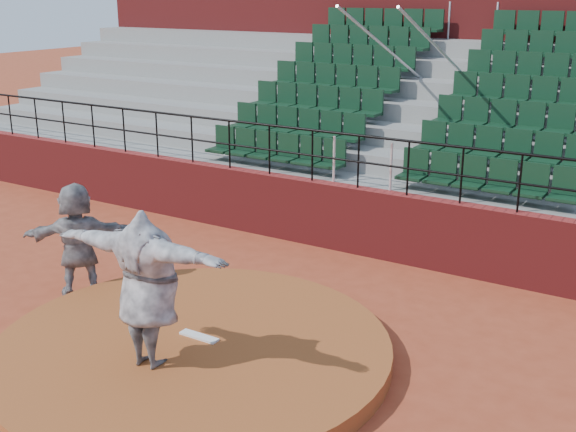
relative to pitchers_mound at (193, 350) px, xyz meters
name	(u,v)px	position (x,y,z in m)	size (l,w,h in m)	color
ground	(193,358)	(0.00, 0.00, -0.12)	(90.00, 90.00, 0.00)	#A34024
pitchers_mound	(193,350)	(0.00, 0.00, 0.00)	(5.50, 5.50, 0.25)	#9E4E23
pitching_rubber	(199,336)	(0.00, 0.15, 0.14)	(0.60, 0.15, 0.03)	white
boundary_wall	(357,220)	(0.00, 5.00, 0.53)	(24.00, 0.30, 1.30)	maroon
wall_railing	(359,150)	(0.00, 5.00, 1.90)	(24.04, 0.05, 1.03)	black
seating_deck	(429,146)	(0.00, 8.65, 1.32)	(24.00, 5.97, 4.63)	gray
press_box_facade	(489,42)	(0.00, 12.60, 3.43)	(24.00, 3.00, 7.10)	maroon
pitcher	(147,289)	(-0.07, -0.74, 1.17)	(2.57, 0.70, 2.09)	black
fielder	(78,239)	(-3.00, 0.77, 0.84)	(1.78, 0.57, 1.92)	black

